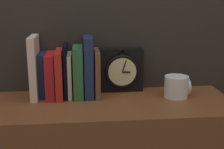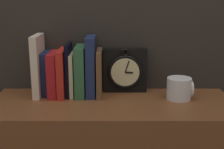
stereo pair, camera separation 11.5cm
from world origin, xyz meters
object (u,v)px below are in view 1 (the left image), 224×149
book_slot2_red (51,75)px  book_slot7_navy (89,67)px  book_slot6_green (78,72)px  mug (177,87)px  book_slot0_cream (35,67)px  clock (121,70)px  book_slot1_navy (43,75)px  book_slot4_black (66,70)px  book_slot3_red (60,74)px  book_slot5_cream (70,75)px  book_slot8_brown (97,73)px

book_slot2_red → book_slot7_navy: book_slot7_navy is taller
book_slot6_green → mug: (0.39, -0.05, -0.06)m
book_slot2_red → book_slot0_cream: bearing=179.5°
clock → book_slot1_navy: (-0.32, -0.03, -0.00)m
book_slot7_navy → book_slot4_black: bearing=177.7°
book_slot7_navy → book_slot3_red: bearing=-176.6°
book_slot0_cream → book_slot2_red: (0.06, -0.00, -0.03)m
book_slot0_cream → book_slot2_red: book_slot0_cream is taller
book_slot4_black → mug: 0.45m
clock → book_slot7_navy: (-0.14, -0.04, 0.03)m
book_slot2_red → book_slot5_cream: book_slot2_red is taller
book_slot0_cream → book_slot3_red: 0.10m
book_slot3_red → mug: 0.47m
book_slot7_navy → mug: book_slot7_navy is taller
book_slot7_navy → book_slot2_red: bearing=-178.8°
book_slot3_red → book_slot1_navy: bearing=163.2°
book_slot0_cream → book_slot5_cream: book_slot0_cream is taller
book_slot4_black → book_slot8_brown: 0.12m
book_slot3_red → book_slot6_green: size_ratio=0.94×
book_slot2_red → book_slot3_red: (0.03, -0.00, 0.01)m
book_slot3_red → book_slot4_black: size_ratio=0.90×
book_slot5_cream → mug: 0.43m
clock → book_slot2_red: 0.29m
clock → book_slot3_red: (-0.25, -0.05, 0.00)m
book_slot4_black → mug: (0.44, -0.06, -0.06)m
book_slot0_cream → mug: bearing=-5.5°
book_slot2_red → book_slot7_navy: (0.15, 0.00, 0.03)m
clock → book_slot4_black: 0.23m
book_slot2_red → book_slot3_red: 0.04m
book_slot3_red → book_slot8_brown: bearing=1.9°
book_slot2_red → book_slot7_navy: bearing=1.2°
clock → book_slot0_cream: book_slot0_cream is taller
book_slot1_navy → book_slot6_green: bearing=-6.6°
book_slot2_red → book_slot4_black: bearing=6.4°
book_slot2_red → book_slot4_black: size_ratio=0.84×
book_slot1_navy → book_slot3_red: book_slot3_red is taller
book_slot5_cream → book_slot4_black: bearing=-179.5°
book_slot3_red → book_slot6_green: book_slot6_green is taller
clock → book_slot8_brown: (-0.10, -0.04, 0.00)m
book_slot2_red → book_slot6_green: 0.11m
book_slot1_navy → book_slot7_navy: book_slot7_navy is taller
book_slot7_navy → book_slot1_navy: bearing=175.7°
book_slot2_red → book_slot3_red: bearing=-6.3°
book_slot1_navy → mug: size_ratio=1.73×
book_slot5_cream → book_slot8_brown: book_slot8_brown is taller
book_slot1_navy → book_slot2_red: (0.03, -0.02, 0.00)m
clock → book_slot6_green: book_slot6_green is taller
book_slot3_red → book_slot4_black: bearing=22.8°
book_slot2_red → book_slot5_cream: bearing=5.2°
mug → clock: bearing=154.8°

